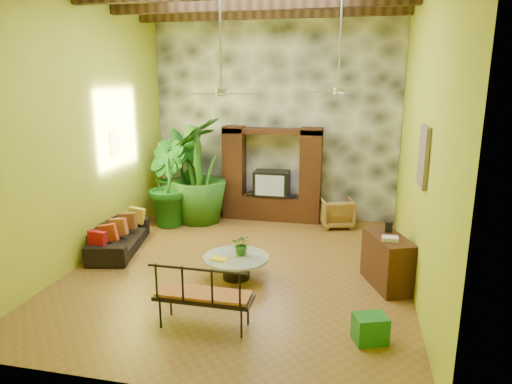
% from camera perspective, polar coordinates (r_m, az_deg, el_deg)
% --- Properties ---
extents(ground, '(7.00, 7.00, 0.00)m').
position_cam_1_polar(ground, '(8.60, -1.90, -9.44)').
color(ground, brown).
rests_on(ground, ground).
extents(back_wall, '(6.00, 0.02, 5.00)m').
position_cam_1_polar(back_wall, '(11.35, 2.39, 9.33)').
color(back_wall, '#AFBD2B').
rests_on(back_wall, ground).
extents(left_wall, '(0.02, 7.00, 5.00)m').
position_cam_1_polar(left_wall, '(9.16, -20.70, 7.34)').
color(left_wall, '#AFBD2B').
rests_on(left_wall, ground).
extents(right_wall, '(0.02, 7.00, 5.00)m').
position_cam_1_polar(right_wall, '(7.77, 20.06, 6.37)').
color(right_wall, '#AFBD2B').
rests_on(right_wall, ground).
extents(stone_accent_wall, '(5.98, 0.10, 4.98)m').
position_cam_1_polar(stone_accent_wall, '(11.30, 2.34, 9.30)').
color(stone_accent_wall, '#33343A').
rests_on(stone_accent_wall, ground).
extents(entertainment_center, '(2.40, 0.55, 2.30)m').
position_cam_1_polar(entertainment_center, '(11.23, 1.99, 1.35)').
color(entertainment_center, black).
rests_on(entertainment_center, ground).
extents(ceiling_fan_front, '(1.28, 1.28, 1.86)m').
position_cam_1_polar(ceiling_fan_front, '(7.56, -4.40, 13.83)').
color(ceiling_fan_front, '#A2A2A7').
rests_on(ceiling_fan_front, ceiling).
extents(ceiling_fan_back, '(1.28, 1.28, 1.86)m').
position_cam_1_polar(ceiling_fan_back, '(8.85, 10.30, 13.67)').
color(ceiling_fan_back, '#A2A2A7').
rests_on(ceiling_fan_back, ceiling).
extents(wall_art_mask, '(0.06, 0.32, 0.55)m').
position_cam_1_polar(wall_art_mask, '(10.04, -17.24, 5.81)').
color(wall_art_mask, '#F6A41C').
rests_on(wall_art_mask, left_wall).
extents(wall_art_painting, '(0.06, 0.70, 0.90)m').
position_cam_1_polar(wall_art_painting, '(7.20, 20.21, 4.21)').
color(wall_art_painting, '#295C97').
rests_on(wall_art_painting, right_wall).
extents(sofa, '(1.18, 2.11, 0.58)m').
position_cam_1_polar(sofa, '(9.75, -16.72, -5.34)').
color(sofa, black).
rests_on(sofa, ground).
extents(wicker_armchair, '(0.89, 0.91, 0.67)m').
position_cam_1_polar(wicker_armchair, '(10.96, 10.07, -2.57)').
color(wicker_armchair, brown).
rests_on(wicker_armchair, ground).
extents(tall_plant_a, '(1.31, 1.43, 2.25)m').
position_cam_1_polar(tall_plant_a, '(11.38, -9.15, 2.18)').
color(tall_plant_a, '#1C6B1C').
rests_on(tall_plant_a, ground).
extents(tall_plant_b, '(1.42, 1.42, 2.02)m').
position_cam_1_polar(tall_plant_b, '(10.99, -11.16, 1.05)').
color(tall_plant_b, '#175A1A').
rests_on(tall_plant_b, ground).
extents(tall_plant_c, '(1.49, 1.49, 2.55)m').
position_cam_1_polar(tall_plant_c, '(11.05, -7.22, 2.68)').
color(tall_plant_c, '#245C18').
rests_on(tall_plant_c, ground).
extents(coffee_table, '(1.15, 1.15, 0.40)m').
position_cam_1_polar(coffee_table, '(8.10, -2.49, -9.00)').
color(coffee_table, black).
rests_on(coffee_table, ground).
extents(centerpiece_plant, '(0.37, 0.33, 0.38)m').
position_cam_1_polar(centerpiece_plant, '(8.06, -1.78, -6.56)').
color(centerpiece_plant, '#255C18').
rests_on(centerpiece_plant, coffee_table).
extents(yellow_tray, '(0.30, 0.24, 0.03)m').
position_cam_1_polar(yellow_tray, '(7.93, -4.62, -8.32)').
color(yellow_tray, yellow).
rests_on(yellow_tray, coffee_table).
extents(iron_bench, '(1.39, 0.51, 0.57)m').
position_cam_1_polar(iron_bench, '(6.47, -6.76, -12.44)').
color(iron_bench, black).
rests_on(iron_bench, ground).
extents(side_console, '(0.86, 1.20, 0.88)m').
position_cam_1_polar(side_console, '(8.05, 16.11, -8.30)').
color(side_console, '#381C12').
rests_on(side_console, ground).
extents(green_bin, '(0.51, 0.45, 0.37)m').
position_cam_1_polar(green_bin, '(6.50, 14.08, -16.24)').
color(green_bin, '#1E7138').
rests_on(green_bin, ground).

